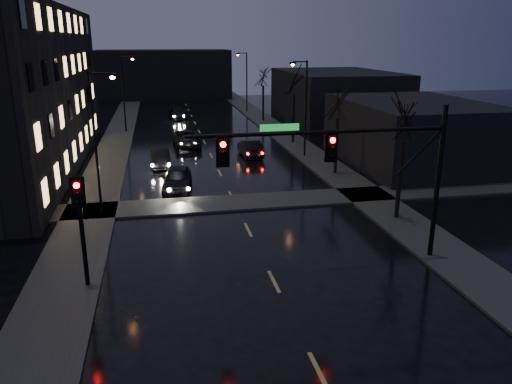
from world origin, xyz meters
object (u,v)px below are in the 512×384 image
oncoming_car_c (187,139)px  oncoming_car_d (178,113)px  lead_car (250,148)px  oncoming_car_b (160,158)px  oncoming_car_a (177,179)px

oncoming_car_c → oncoming_car_d: oncoming_car_c is taller
lead_car → oncoming_car_d: bearing=-79.3°
oncoming_car_b → oncoming_car_c: (2.55, 7.53, 0.04)m
oncoming_car_c → lead_car: oncoming_car_c is taller
oncoming_car_c → lead_car: bearing=-47.6°
oncoming_car_a → lead_car: (6.60, 8.93, -0.05)m
oncoming_car_c → oncoming_car_d: size_ratio=1.12×
oncoming_car_d → lead_car: size_ratio=1.08×
oncoming_car_a → lead_car: 11.11m
oncoming_car_b → oncoming_car_d: bearing=80.6°
oncoming_car_b → oncoming_car_d: 25.09m
oncoming_car_b → oncoming_car_c: oncoming_car_c is taller
oncoming_car_b → lead_car: lead_car is taller
oncoming_car_d → lead_car: (5.09, -22.68, 0.04)m
oncoming_car_a → oncoming_car_b: oncoming_car_a is taller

